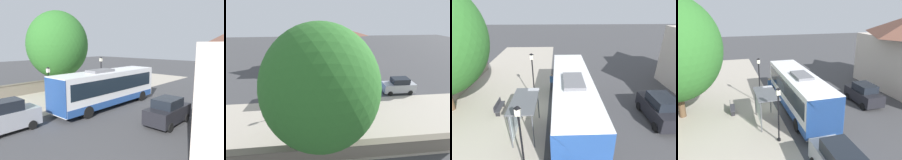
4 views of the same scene
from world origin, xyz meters
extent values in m
plane|color=#424244|center=(0.00, 0.00, 0.00)|extent=(120.00, 120.00, 0.00)
cube|color=#ADA393|center=(-4.50, 0.00, 0.01)|extent=(9.00, 44.00, 0.02)
cube|color=slate|center=(-8.55, 0.00, 0.65)|extent=(0.50, 20.00, 1.30)
cube|color=#685F52|center=(-8.55, 0.00, 1.34)|extent=(0.60, 20.00, 0.08)
cube|color=beige|center=(15.34, -0.08, 2.94)|extent=(6.61, 12.75, 5.88)
pyramid|color=brown|center=(15.34, -0.08, 7.20)|extent=(7.21, 13.35, 2.64)
cube|color=white|center=(1.85, -0.98, 1.89)|extent=(2.61, 11.26, 2.88)
cube|color=black|center=(1.85, -0.98, 2.27)|extent=(2.65, 10.36, 1.27)
cube|color=#264C93|center=(1.85, -0.98, 0.74)|extent=(2.65, 11.04, 0.58)
cube|color=#264C93|center=(1.85, -6.58, 1.89)|extent=(2.65, 0.06, 2.77)
cube|color=black|center=(1.85, 4.61, 3.04)|extent=(1.96, 0.08, 0.40)
cube|color=slate|center=(1.85, -1.83, 3.44)|extent=(1.31, 2.48, 0.22)
cylinder|color=black|center=(0.62, 2.96, 0.50)|extent=(0.30, 1.00, 1.00)
cylinder|color=black|center=(3.08, 2.96, 0.50)|extent=(0.30, 1.00, 1.00)
cylinder|color=black|center=(0.62, -4.47, 0.50)|extent=(0.30, 1.00, 1.00)
cylinder|color=black|center=(3.08, -4.47, 0.50)|extent=(0.30, 1.00, 1.00)
cylinder|color=#515459|center=(-0.62, -3.91, 1.20)|extent=(0.08, 0.08, 2.40)
cylinder|color=#515459|center=(-0.62, -0.95, 1.20)|extent=(0.08, 0.08, 2.40)
cylinder|color=#515459|center=(-1.91, -3.91, 1.20)|extent=(0.08, 0.08, 2.40)
cylinder|color=#515459|center=(-1.91, -0.95, 1.20)|extent=(0.08, 0.08, 2.40)
cube|color=#515459|center=(-1.27, -2.43, 2.44)|extent=(1.60, 3.26, 0.08)
cube|color=silver|center=(-1.89, -2.43, 1.32)|extent=(0.03, 2.67, 1.92)
cylinder|color=#2D3347|center=(0.14, 3.76, 0.40)|extent=(0.12, 0.12, 0.80)
cylinder|color=#2D3347|center=(0.30, 3.76, 0.40)|extent=(0.12, 0.12, 0.80)
cube|color=#38609E|center=(0.22, 3.76, 1.12)|extent=(0.34, 0.22, 0.65)
sphere|color=tan|center=(0.22, 3.76, 1.55)|extent=(0.22, 0.22, 0.22)
cube|color=#333338|center=(-3.81, 0.02, 0.45)|extent=(0.40, 1.69, 0.06)
cube|color=#333338|center=(-3.98, 0.02, 0.68)|extent=(0.04, 1.69, 0.40)
cube|color=black|center=(-3.81, -0.66, 0.23)|extent=(0.32, 0.06, 0.45)
cube|color=black|center=(-3.81, 0.69, 0.23)|extent=(0.32, 0.06, 0.45)
cylinder|color=black|center=(-0.97, -5.34, 0.08)|extent=(0.24, 0.24, 0.16)
cylinder|color=black|center=(-0.97, -5.34, 1.69)|extent=(0.10, 0.10, 3.39)
cube|color=silver|center=(-0.97, -5.34, 3.56)|extent=(0.24, 0.24, 0.35)
pyramid|color=black|center=(-0.97, -5.34, 3.81)|extent=(0.28, 0.28, 0.14)
cylinder|color=black|center=(-1.19, 1.33, 0.08)|extent=(0.24, 0.24, 0.16)
cylinder|color=black|center=(-1.19, 1.33, 1.97)|extent=(0.10, 0.10, 3.95)
cube|color=silver|center=(-1.19, 1.33, 4.12)|extent=(0.24, 0.24, 0.35)
pyramid|color=black|center=(-1.19, 1.33, 4.37)|extent=(0.28, 0.28, 0.14)
cylinder|color=brown|center=(-7.85, 0.42, 1.82)|extent=(0.52, 0.52, 3.63)
ellipsoid|color=#2D6B28|center=(-7.85, 0.42, 5.70)|extent=(7.50, 7.50, 8.25)
cube|color=#9EA0A8|center=(1.10, -9.92, 0.86)|extent=(1.73, 4.33, 1.17)
cube|color=black|center=(1.10, -10.03, 1.80)|extent=(1.47, 2.25, 0.73)
cylinder|color=black|center=(0.28, -8.52, 0.32)|extent=(0.22, 0.64, 0.64)
cylinder|color=black|center=(1.91, -8.52, 0.32)|extent=(0.22, 0.64, 0.64)
cylinder|color=black|center=(0.28, -11.33, 0.32)|extent=(0.22, 0.64, 0.64)
cylinder|color=black|center=(1.91, -11.33, 0.32)|extent=(0.22, 0.64, 0.64)
cube|color=black|center=(8.30, -1.39, 0.79)|extent=(1.83, 3.99, 1.04)
cube|color=black|center=(8.30, -1.49, 1.64)|extent=(1.56, 2.07, 0.65)
cylinder|color=black|center=(7.44, -0.09, 0.32)|extent=(0.22, 0.64, 0.64)
cylinder|color=black|center=(9.17, -0.09, 0.32)|extent=(0.22, 0.64, 0.64)
cylinder|color=black|center=(7.44, -2.68, 0.32)|extent=(0.22, 0.64, 0.64)
cylinder|color=black|center=(9.17, -2.68, 0.32)|extent=(0.22, 0.64, 0.64)
camera|label=1|loc=(15.49, -15.47, 5.78)|focal=35.00mm
camera|label=2|loc=(-16.63, 0.24, 10.16)|focal=24.00mm
camera|label=3|loc=(0.88, -11.98, 8.06)|focal=28.00mm
camera|label=4|loc=(-3.92, -18.01, 8.53)|focal=35.00mm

